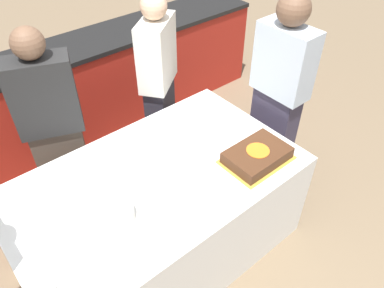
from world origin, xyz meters
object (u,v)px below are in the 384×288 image
at_px(plate_stack, 115,214).
at_px(person_cutting_cake, 159,87).
at_px(cake, 257,155).
at_px(person_standing_back, 55,132).
at_px(person_seated_right, 278,98).

bearing_deg(plate_stack, person_cutting_cake, 43.41).
bearing_deg(person_cutting_cake, plate_stack, 5.92).
relative_size(cake, plate_stack, 2.17).
bearing_deg(person_cutting_cake, person_standing_back, -37.49).
xyz_separation_m(cake, person_cutting_cake, (0.00, 1.05, -0.00)).
bearing_deg(person_cutting_cake, cake, 52.51).
xyz_separation_m(plate_stack, person_seated_right, (1.47, 0.13, 0.05)).
xyz_separation_m(plate_stack, person_standing_back, (0.05, 0.88, -0.01)).
height_order(person_seated_right, person_standing_back, person_seated_right).
bearing_deg(cake, person_cutting_cake, 90.00).
bearing_deg(person_seated_right, plate_stack, -85.14).
distance_m(cake, plate_stack, 0.95).
distance_m(person_seated_right, person_standing_back, 1.61).
distance_m(person_cutting_cake, person_seated_right, 0.93).
bearing_deg(person_standing_back, person_cutting_cake, -158.41).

